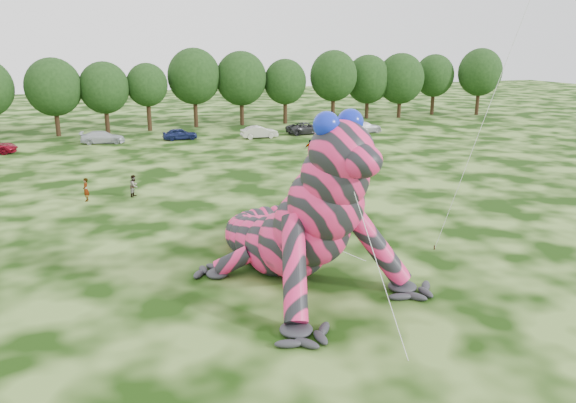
% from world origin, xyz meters
% --- Properties ---
extents(ground, '(240.00, 240.00, 0.00)m').
position_xyz_m(ground, '(0.00, 0.00, 0.00)').
color(ground, '#16330A').
rests_on(ground, ground).
extents(inflatable_gecko, '(19.48, 21.15, 8.65)m').
position_xyz_m(inflatable_gecko, '(1.96, 7.43, 4.33)').
color(inflatable_gecko, '#E42363').
rests_on(inflatable_gecko, ground).
extents(tree_7, '(6.68, 6.01, 9.48)m').
position_xyz_m(tree_7, '(-10.08, 56.80, 4.74)').
color(tree_7, black).
rests_on(tree_7, ground).
extents(tree_8, '(6.14, 5.53, 8.94)m').
position_xyz_m(tree_8, '(-4.22, 56.99, 4.47)').
color(tree_8, black).
rests_on(tree_8, ground).
extents(tree_9, '(5.27, 4.74, 8.68)m').
position_xyz_m(tree_9, '(1.06, 57.35, 4.34)').
color(tree_9, black).
rests_on(tree_9, ground).
extents(tree_10, '(7.09, 6.38, 10.50)m').
position_xyz_m(tree_10, '(7.40, 58.58, 5.25)').
color(tree_10, black).
rests_on(tree_10, ground).
extents(tree_11, '(7.01, 6.31, 10.07)m').
position_xyz_m(tree_11, '(13.79, 58.20, 5.03)').
color(tree_11, black).
rests_on(tree_11, ground).
extents(tree_12, '(5.99, 5.39, 8.97)m').
position_xyz_m(tree_12, '(20.01, 57.74, 4.49)').
color(tree_12, black).
rests_on(tree_12, ground).
extents(tree_13, '(6.83, 6.15, 10.13)m').
position_xyz_m(tree_13, '(27.13, 57.13, 5.06)').
color(tree_13, black).
rests_on(tree_13, ground).
extents(tree_14, '(6.82, 6.14, 9.40)m').
position_xyz_m(tree_14, '(33.46, 58.72, 4.70)').
color(tree_14, black).
rests_on(tree_14, ground).
extents(tree_15, '(7.17, 6.45, 9.63)m').
position_xyz_m(tree_15, '(38.47, 57.77, 4.82)').
color(tree_15, black).
rests_on(tree_15, ground).
extents(tree_16, '(6.26, 5.63, 9.37)m').
position_xyz_m(tree_16, '(45.45, 59.37, 4.69)').
color(tree_16, black).
rests_on(tree_16, ground).
extents(tree_17, '(6.98, 6.28, 10.30)m').
position_xyz_m(tree_17, '(51.95, 56.66, 5.15)').
color(tree_17, black).
rests_on(tree_17, ground).
extents(car_3, '(5.11, 2.64, 1.42)m').
position_xyz_m(car_3, '(-5.10, 49.51, 0.71)').
color(car_3, silver).
rests_on(car_3, ground).
extents(car_4, '(4.07, 1.64, 1.38)m').
position_xyz_m(car_4, '(3.67, 49.02, 0.69)').
color(car_4, '#141C48').
rests_on(car_4, ground).
extents(car_5, '(4.44, 1.58, 1.46)m').
position_xyz_m(car_5, '(12.88, 46.93, 0.73)').
color(car_5, '#B9B5A9').
rests_on(car_5, ground).
extents(car_6, '(5.35, 2.68, 1.45)m').
position_xyz_m(car_6, '(19.46, 47.96, 0.73)').
color(car_6, '#28282B').
rests_on(car_6, ground).
extents(car_7, '(5.38, 2.93, 1.48)m').
position_xyz_m(car_7, '(26.59, 46.33, 0.74)').
color(car_7, silver).
rests_on(car_7, ground).
extents(spectator_0, '(0.50, 0.68, 1.73)m').
position_xyz_m(spectator_0, '(-7.12, 24.65, 0.86)').
color(spectator_0, gray).
rests_on(spectator_0, ground).
extents(spectator_3, '(1.19, 0.80, 1.88)m').
position_xyz_m(spectator_3, '(14.15, 33.59, 0.94)').
color(spectator_3, gray).
rests_on(spectator_3, ground).
extents(spectator_1, '(0.94, 1.01, 1.66)m').
position_xyz_m(spectator_1, '(-3.67, 24.78, 0.83)').
color(spectator_1, gray).
rests_on(spectator_1, ground).
extents(spectator_2, '(0.90, 1.18, 1.62)m').
position_xyz_m(spectator_2, '(14.59, 28.33, 0.81)').
color(spectator_2, gray).
rests_on(spectator_2, ground).
extents(spectator_5, '(0.58, 1.54, 1.62)m').
position_xyz_m(spectator_5, '(7.14, 19.04, 0.81)').
color(spectator_5, gray).
rests_on(spectator_5, ground).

